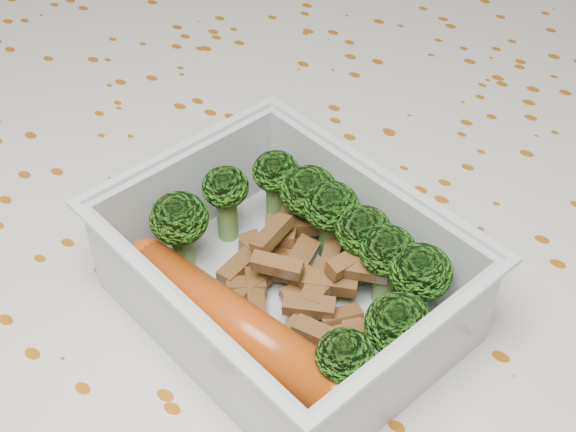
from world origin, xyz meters
The scene contains 6 objects.
dining_table centered at (0.00, 0.00, 0.67)m, with size 1.40×0.90×0.75m.
tablecloth centered at (0.00, 0.00, 0.72)m, with size 1.46×0.96×0.19m.
lunch_container centered at (0.03, -0.04, 0.78)m, with size 0.21×0.18×0.06m.
broccoli_florets centered at (0.04, -0.02, 0.79)m, with size 0.17×0.12×0.05m.
meat_pile centered at (0.03, -0.03, 0.77)m, with size 0.11×0.08×0.03m.
sausage centered at (0.03, -0.08, 0.78)m, with size 0.16×0.04×0.03m.
Camera 1 is at (0.20, -0.27, 1.09)m, focal length 50.00 mm.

